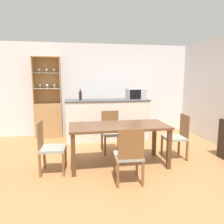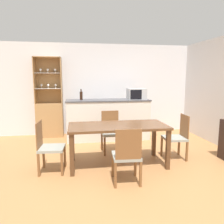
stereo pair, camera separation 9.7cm
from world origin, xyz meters
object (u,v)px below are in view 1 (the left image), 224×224
Objects in this scene: dining_chair_side_left_near at (50,147)px; dining_chair_head_far at (111,132)px; microwave at (136,94)px; dining_chair_head_near at (129,155)px; display_cabinet at (49,114)px; wine_bottle at (80,96)px; dining_table at (119,130)px; dining_chair_side_right_far at (177,137)px.

dining_chair_side_left_near and dining_chair_head_far have the same top height.
dining_chair_head_near is at bearing -108.60° from microwave.
display_cabinet is 1.11m from wine_bottle.
dining_table is at bearing 87.98° from dining_chair_head_far.
display_cabinet is 1.20× the size of dining_table.
wine_bottle reaches higher than dining_chair_head_near.
dining_chair_side_left_near reaches higher than dining_table.
dining_chair_side_right_far is (1.22, 0.86, 0.00)m from dining_chair_head_near.
dining_chair_side_left_near is at bearing -107.37° from wine_bottle.
dining_table is at bearing 98.89° from dining_chair_side_right_far.
microwave reaches higher than dining_chair_head_near.
dining_chair_side_right_far is at bearing -38.77° from display_cabinet.
microwave reaches higher than dining_chair_side_right_far.
display_cabinet reaches higher than dining_chair_side_right_far.
dining_table is 2.02× the size of dining_chair_head_near.
wine_bottle is (-1.43, 0.10, -0.03)m from microwave.
dining_chair_side_left_near is 2.15m from wine_bottle.
dining_chair_side_left_near is (-1.22, -0.12, -0.23)m from dining_table.
wine_bottle is (-0.61, 2.55, 0.72)m from dining_chair_head_near.
wine_bottle is (-1.83, 1.69, 0.72)m from dining_chair_side_right_far.
dining_table is at bearing 100.12° from dining_chair_side_left_near.
dining_chair_head_far is 1.91× the size of microwave.
dining_table is 1.24m from dining_chair_side_left_near.
dining_table is 3.84× the size of microwave.
microwave is at bearing -13.72° from display_cabinet.
microwave is (0.83, 0.98, 0.74)m from dining_chair_head_far.
dining_chair_side_right_far is 2.59m from wine_bottle.
dining_chair_head_near is 1.00× the size of dining_chair_side_right_far.
dining_chair_head_near is 3.20× the size of wine_bottle.
display_cabinet reaches higher than dining_chair_head_far.
dining_table is at bearing 93.20° from dining_chair_head_near.
dining_chair_head_near is 2.72m from wine_bottle.
dining_chair_head_near is at bearing -90.22° from dining_table.
microwave is (0.83, 2.46, 0.74)m from dining_chair_head_near.
wine_bottle is (0.85, -0.46, 0.53)m from display_cabinet.
wine_bottle is (-0.61, 1.07, 0.72)m from dining_chair_head_far.
dining_table is 0.77m from dining_chair_head_far.
dining_chair_side_right_far and dining_chair_side_left_near have the same top height.
display_cabinet is at bearing 151.55° from wine_bottle.
dining_table is (1.47, -2.28, 0.04)m from display_cabinet.
dining_chair_head_far is (1.21, 0.86, 0.00)m from dining_chair_side_left_near.
dining_chair_head_near is 1.91× the size of microwave.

